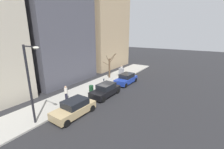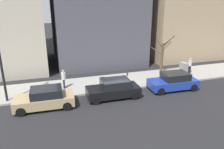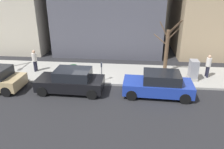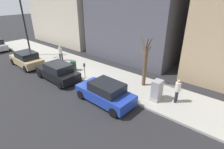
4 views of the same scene
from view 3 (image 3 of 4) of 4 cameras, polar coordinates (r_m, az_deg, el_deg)
The scene contains 10 objects.
ground_plane at distance 15.16m, azimuth -6.24°, elevation -2.69°, with size 120.00×120.00×0.00m, color #232326.
sidewalk at distance 16.92m, azimuth -4.91°, elevation 0.44°, with size 4.00×36.00×0.15m, color #9E9B93.
parked_car_blue at distance 13.72m, azimuth 12.06°, elevation -2.54°, with size 2.06×4.26×1.52m.
parked_car_black at distance 14.12m, azimuth -10.63°, elevation -1.66°, with size 1.99×4.23×1.52m.
parking_meter at distance 15.02m, azimuth -2.75°, elevation 1.26°, with size 0.14×0.10×1.35m.
utility_box at distance 16.29m, azimuth 20.46°, elevation 1.04°, with size 0.83×0.61×1.43m.
bare_tree at distance 16.76m, azimuth 14.14°, elevation 6.55°, with size 1.71×1.76×4.10m.
trash_bin at distance 16.00m, azimuth -10.04°, elevation 0.85°, with size 0.56×0.56×0.90m, color #14381E.
pedestrian_near_meter at distance 17.08m, azimuth 23.87°, elevation 2.35°, with size 0.40×0.36×1.66m.
pedestrian_midblock at distance 17.74m, azimuth -19.57°, elevation 3.73°, with size 0.40×0.36×1.66m.
Camera 3 is at (-13.37, -2.97, 6.50)m, focal length 35.00 mm.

